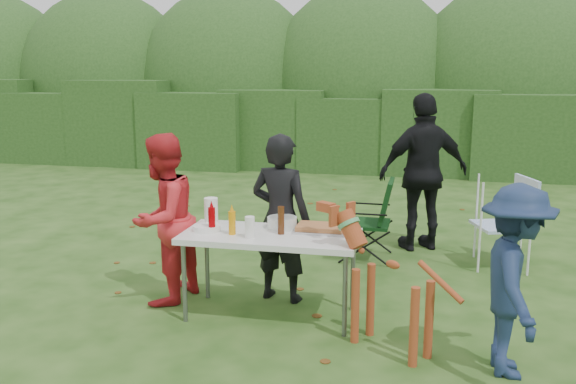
% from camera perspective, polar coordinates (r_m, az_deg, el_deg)
% --- Properties ---
extents(ground, '(80.00, 80.00, 0.00)m').
position_cam_1_polar(ground, '(5.27, -3.99, -12.25)').
color(ground, '#1E4211').
extents(hedge_row, '(22.00, 1.40, 1.70)m').
position_cam_1_polar(hedge_row, '(12.75, 6.17, 5.80)').
color(hedge_row, '#23471C').
rests_on(hedge_row, ground).
extents(shrub_backdrop, '(20.00, 2.60, 3.20)m').
position_cam_1_polar(shrub_backdrop, '(14.29, 6.96, 9.41)').
color(shrub_backdrop, '#3D6628').
rests_on(shrub_backdrop, ground).
extents(folding_table, '(1.50, 0.70, 0.74)m').
position_cam_1_polar(folding_table, '(5.20, -1.66, -4.47)').
color(folding_table, silver).
rests_on(folding_table, ground).
extents(person_cook, '(0.63, 0.48, 1.55)m').
position_cam_1_polar(person_cook, '(5.56, -0.70, -2.46)').
color(person_cook, black).
rests_on(person_cook, ground).
extents(person_red_jacket, '(0.72, 0.85, 1.55)m').
position_cam_1_polar(person_red_jacket, '(5.64, -11.63, -2.50)').
color(person_red_jacket, red).
rests_on(person_red_jacket, ground).
extents(person_black_puffy, '(1.17, 0.86, 1.84)m').
position_cam_1_polar(person_black_puffy, '(7.28, 12.58, 1.80)').
color(person_black_puffy, black).
rests_on(person_black_puffy, ground).
extents(child, '(0.55, 0.90, 1.36)m').
position_cam_1_polar(child, '(4.53, 20.45, -7.81)').
color(child, '#1A2A4C').
rests_on(child, ground).
extents(dog, '(1.15, 0.97, 1.04)m').
position_cam_1_polar(dog, '(4.69, 9.72, -8.60)').
color(dog, '#9B401F').
rests_on(dog, ground).
extents(camping_chair, '(0.59, 0.59, 0.92)m').
position_cam_1_polar(camping_chair, '(6.88, 7.36, -2.50)').
color(camping_chair, black).
rests_on(camping_chair, ground).
extents(lawn_chair, '(0.74, 0.74, 0.99)m').
position_cam_1_polar(lawn_chair, '(6.95, 19.41, -2.66)').
color(lawn_chair, '#5C89CF').
rests_on(lawn_chair, ground).
extents(food_tray, '(0.45, 0.30, 0.02)m').
position_cam_1_polar(food_tray, '(5.26, 3.06, -3.58)').
color(food_tray, '#B7B7BA').
rests_on(food_tray, folding_table).
extents(focaccia_bread, '(0.40, 0.26, 0.04)m').
position_cam_1_polar(focaccia_bread, '(5.26, 3.07, -3.28)').
color(focaccia_bread, '#A8683A').
rests_on(focaccia_bread, food_tray).
extents(mustard_bottle, '(0.06, 0.06, 0.20)m').
position_cam_1_polar(mustard_bottle, '(5.16, -5.26, -2.89)').
color(mustard_bottle, orange).
rests_on(mustard_bottle, folding_table).
extents(ketchup_bottle, '(0.06, 0.06, 0.22)m').
position_cam_1_polar(ketchup_bottle, '(5.23, -7.14, -2.62)').
color(ketchup_bottle, '#940005').
rests_on(ketchup_bottle, folding_table).
extents(beer_bottle, '(0.06, 0.06, 0.24)m').
position_cam_1_polar(beer_bottle, '(5.14, -0.66, -2.67)').
color(beer_bottle, '#47230F').
rests_on(beer_bottle, folding_table).
extents(paper_towel_roll, '(0.12, 0.12, 0.26)m').
position_cam_1_polar(paper_towel_roll, '(5.42, -7.20, -1.90)').
color(paper_towel_roll, white).
rests_on(paper_towel_roll, folding_table).
extents(cup_stack, '(0.08, 0.08, 0.18)m').
position_cam_1_polar(cup_stack, '(5.05, -3.60, -3.31)').
color(cup_stack, white).
rests_on(cup_stack, folding_table).
extents(pasta_bowl, '(0.26, 0.26, 0.10)m').
position_cam_1_polar(pasta_bowl, '(5.35, -0.56, -2.88)').
color(pasta_bowl, silver).
rests_on(pasta_bowl, folding_table).
extents(plate_stack, '(0.24, 0.24, 0.05)m').
position_cam_1_polar(plate_stack, '(5.31, -7.60, -3.35)').
color(plate_stack, white).
rests_on(plate_stack, folding_table).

